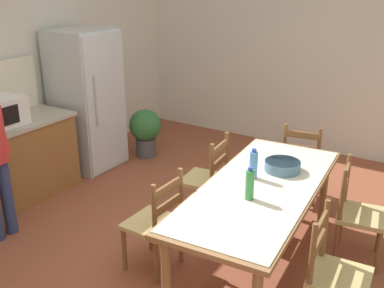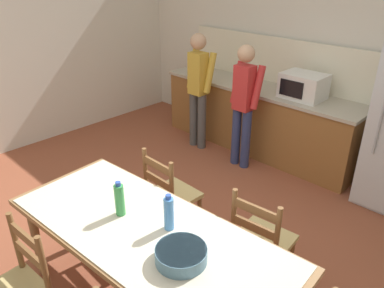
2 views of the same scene
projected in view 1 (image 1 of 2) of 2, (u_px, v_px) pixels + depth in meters
name	position (u px, v px, depth m)	size (l,w,h in m)	color
ground_plane	(186.00, 255.00, 4.09)	(8.32, 8.32, 0.00)	brown
wall_right	(313.00, 47.00, 6.16)	(0.12, 5.20, 2.90)	silver
refrigerator	(87.00, 100.00, 5.71)	(0.71, 0.73, 1.77)	silver
dining_table	(260.00, 193.00, 3.76)	(2.20, 1.03, 0.75)	olive
bottle_near_centre	(250.00, 184.00, 3.47)	(0.07, 0.07, 0.27)	green
bottle_off_centre	(253.00, 165.00, 3.83)	(0.07, 0.07, 0.27)	#4C8ED6
serving_bowl	(282.00, 165.00, 4.00)	(0.32, 0.32, 0.09)	slate
chair_side_far_right	(207.00, 179.00, 4.57)	(0.46, 0.44, 0.91)	brown
chair_side_far_left	(156.00, 223.00, 3.77)	(0.43, 0.41, 0.91)	brown
chair_head_end	(302.00, 162.00, 4.97)	(0.46, 0.47, 0.91)	brown
chair_side_near_left	(334.00, 275.00, 3.13)	(0.45, 0.43, 0.91)	brown
chair_side_near_right	(357.00, 213.00, 3.92)	(0.47, 0.46, 0.91)	brown
potted_plant	(145.00, 129.00, 6.18)	(0.44, 0.44, 0.67)	#4C4C51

